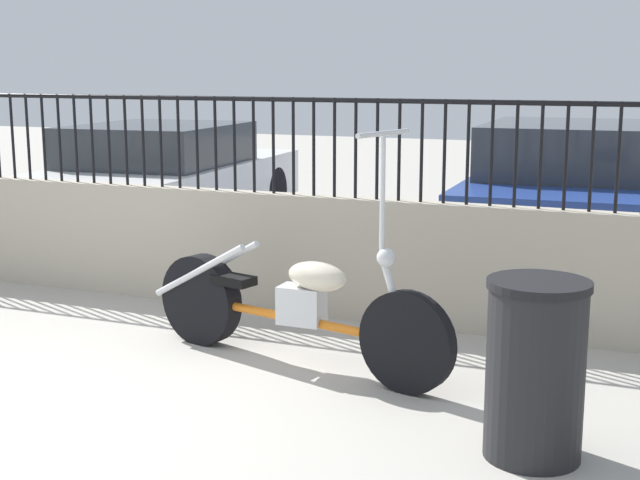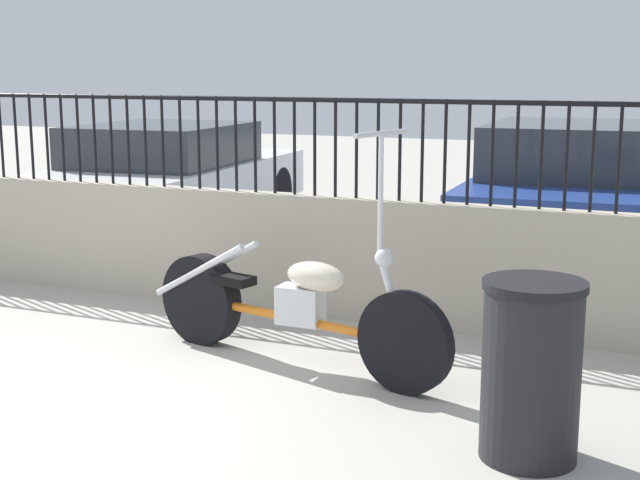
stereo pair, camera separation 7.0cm
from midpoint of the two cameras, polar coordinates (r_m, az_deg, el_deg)
name	(u,v)px [view 1 (the left image)]	position (r m, az deg, el deg)	size (l,w,h in m)	color
low_wall	(227,248)	(7.10, -6.25, -0.50)	(10.31, 0.18, 0.92)	#B2A893
fence_railing	(225,129)	(6.98, -6.41, 7.10)	(10.31, 0.04, 0.73)	black
motorcycle_orange	(280,305)	(5.69, -2.94, -4.19)	(2.26, 0.78, 1.52)	black
trash_bin	(535,369)	(4.41, 13.17, -8.07)	(0.49, 0.49, 0.88)	black
car_white	(165,177)	(10.41, -10.05, 4.01)	(2.11, 4.16, 1.24)	black
car_blue	(573,191)	(9.01, 15.67, 3.01)	(1.95, 4.12, 1.35)	black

